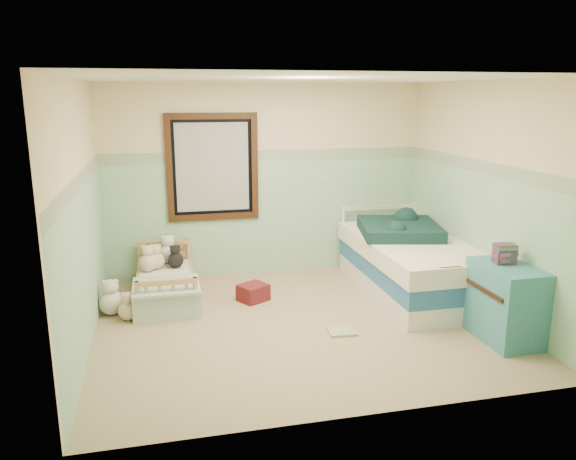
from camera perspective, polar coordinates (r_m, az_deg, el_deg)
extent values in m
cube|color=gray|center=(5.98, 1.22, -9.56)|extent=(4.20, 3.60, 0.02)
cube|color=white|center=(5.49, 1.36, 15.35)|extent=(4.20, 3.60, 0.02)
cube|color=beige|center=(7.33, -2.23, 5.07)|extent=(4.20, 0.04, 2.50)
cube|color=beige|center=(3.93, 7.84, -2.72)|extent=(4.20, 0.04, 2.50)
cube|color=beige|center=(5.48, -20.51, 1.22)|extent=(0.04, 3.60, 2.50)
cube|color=beige|center=(6.45, 19.71, 3.06)|extent=(0.04, 3.60, 2.50)
cube|color=#7CB37F|center=(7.41, -2.17, 1.22)|extent=(4.20, 0.01, 1.50)
cube|color=#5C7E5B|center=(7.27, -2.23, 7.58)|extent=(4.20, 0.01, 0.15)
cube|color=black|center=(7.17, -7.72, 6.36)|extent=(1.16, 0.06, 1.36)
cube|color=#BABBB5|center=(7.18, -7.73, 6.37)|extent=(0.92, 0.01, 1.12)
cube|color=tan|center=(6.76, -12.33, -6.21)|extent=(0.66, 1.33, 0.17)
cube|color=silver|center=(6.71, -12.39, -5.04)|extent=(0.61, 1.27, 0.12)
cube|color=#83B3D8|center=(6.30, -12.35, -5.59)|extent=(0.72, 0.66, 0.03)
sphere|color=brown|center=(7.15, -13.74, -2.68)|extent=(0.19, 0.19, 0.19)
sphere|color=silver|center=(7.14, -12.14, -2.37)|extent=(0.24, 0.24, 0.24)
sphere|color=beige|center=(6.93, -13.33, -3.06)|extent=(0.21, 0.21, 0.21)
sphere|color=black|center=(6.93, -11.43, -3.03)|extent=(0.19, 0.19, 0.19)
sphere|color=beige|center=(6.44, -17.60, -7.09)|extent=(0.27, 0.27, 0.27)
sphere|color=beige|center=(6.25, -16.02, -7.92)|extent=(0.21, 0.21, 0.21)
cube|color=white|center=(6.97, 12.46, -5.38)|extent=(1.10, 2.19, 0.22)
cube|color=navy|center=(6.91, 12.55, -3.65)|extent=(1.10, 2.19, 0.22)
cube|color=white|center=(6.84, 12.64, -1.89)|extent=(1.14, 2.23, 0.22)
cube|color=#12332F|center=(7.04, 11.31, 0.13)|extent=(1.13, 1.17, 0.14)
cube|color=teal|center=(5.87, 21.35, -6.95)|extent=(0.47, 0.75, 0.75)
cube|color=brown|center=(5.80, 21.27, -2.27)|extent=(0.21, 0.18, 0.19)
cube|color=maroon|center=(6.57, -3.58, -6.40)|extent=(0.40, 0.39, 0.19)
cube|color=yellow|center=(5.76, 5.56, -10.33)|extent=(0.29, 0.23, 0.03)
sphere|color=beige|center=(6.86, -14.12, -3.25)|extent=(0.22, 0.22, 0.22)
sphere|color=beige|center=(6.95, -13.36, -3.12)|extent=(0.19, 0.19, 0.19)
sphere|color=brown|center=(7.18, -11.03, -2.56)|extent=(0.16, 0.16, 0.16)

